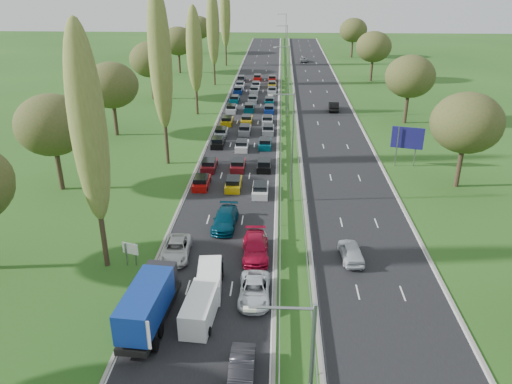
{
  "coord_description": "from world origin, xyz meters",
  "views": [
    {
      "loc": [
        3.05,
        -7.07,
        23.12
      ],
      "look_at": [
        0.71,
        41.77,
        1.5
      ],
      "focal_mm": 35.0,
      "sensor_mm": 36.0,
      "label": 1
    }
  ],
  "objects_px": {
    "white_van_rear": "(200,307)",
    "info_sign": "(130,251)",
    "near_car_2": "(176,249)",
    "white_van_front": "(210,279)",
    "direction_sign": "(407,140)",
    "blue_lorry": "(149,302)"
  },
  "relations": [
    {
      "from": "near_car_2",
      "to": "white_van_rear",
      "type": "xyz_separation_m",
      "value": [
        3.45,
        -8.52,
        0.29
      ]
    },
    {
      "from": "blue_lorry",
      "to": "info_sign",
      "type": "bearing_deg",
      "value": 119.84
    },
    {
      "from": "near_car_2",
      "to": "white_van_front",
      "type": "height_order",
      "value": "white_van_front"
    },
    {
      "from": "white_van_rear",
      "to": "info_sign",
      "type": "distance_m",
      "value": 9.91
    },
    {
      "from": "near_car_2",
      "to": "white_van_rear",
      "type": "height_order",
      "value": "white_van_rear"
    },
    {
      "from": "near_car_2",
      "to": "white_van_rear",
      "type": "bearing_deg",
      "value": -71.19
    },
    {
      "from": "white_van_rear",
      "to": "direction_sign",
      "type": "bearing_deg",
      "value": 60.78
    },
    {
      "from": "blue_lorry",
      "to": "white_van_front",
      "type": "relative_size",
      "value": 1.79
    },
    {
      "from": "info_sign",
      "to": "white_van_front",
      "type": "bearing_deg",
      "value": -24.09
    },
    {
      "from": "white_van_front",
      "to": "info_sign",
      "type": "height_order",
      "value": "info_sign"
    },
    {
      "from": "blue_lorry",
      "to": "info_sign",
      "type": "xyz_separation_m",
      "value": [
        -3.56,
        7.63,
        -0.45
      ]
    },
    {
      "from": "white_van_front",
      "to": "info_sign",
      "type": "xyz_separation_m",
      "value": [
        -7.21,
        3.23,
        0.42
      ]
    },
    {
      "from": "blue_lorry",
      "to": "white_van_rear",
      "type": "bearing_deg",
      "value": 15.68
    },
    {
      "from": "blue_lorry",
      "to": "white_van_front",
      "type": "distance_m",
      "value": 5.79
    },
    {
      "from": "blue_lorry",
      "to": "info_sign",
      "type": "relative_size",
      "value": 3.92
    },
    {
      "from": "white_van_front",
      "to": "white_van_rear",
      "type": "distance_m",
      "value": 3.74
    },
    {
      "from": "direction_sign",
      "to": "info_sign",
      "type": "bearing_deg",
      "value": -138.65
    },
    {
      "from": "near_car_2",
      "to": "white_van_front",
      "type": "xyz_separation_m",
      "value": [
        3.63,
        -4.78,
        0.22
      ]
    },
    {
      "from": "direction_sign",
      "to": "white_van_rear",
      "type": "bearing_deg",
      "value": -123.96
    },
    {
      "from": "blue_lorry",
      "to": "white_van_rear",
      "type": "xyz_separation_m",
      "value": [
        3.48,
        0.67,
        -0.8
      ]
    },
    {
      "from": "white_van_rear",
      "to": "direction_sign",
      "type": "relative_size",
      "value": 0.96
    },
    {
      "from": "white_van_front",
      "to": "near_car_2",
      "type": "bearing_deg",
      "value": 122.42
    }
  ]
}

